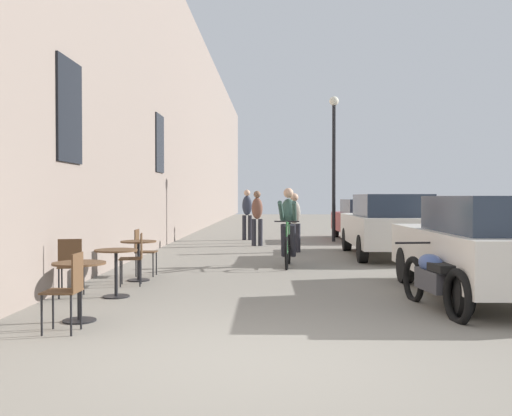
% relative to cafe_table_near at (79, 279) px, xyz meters
% --- Properties ---
extents(ground_plane, '(88.00, 88.00, 0.00)m').
position_rel_cafe_table_near_xyz_m(ground_plane, '(2.18, -1.56, -0.52)').
color(ground_plane, gray).
extents(building_facade_left, '(0.54, 68.00, 9.03)m').
position_rel_cafe_table_near_xyz_m(building_facade_left, '(-1.27, 12.44, 3.99)').
color(building_facade_left, gray).
rests_on(building_facade_left, ground_plane).
extents(cafe_table_near, '(0.64, 0.64, 0.72)m').
position_rel_cafe_table_near_xyz_m(cafe_table_near, '(0.00, 0.00, 0.00)').
color(cafe_table_near, black).
rests_on(cafe_table_near, ground_plane).
extents(cafe_chair_near_toward_street, '(0.38, 0.38, 0.89)m').
position_rel_cafe_table_near_xyz_m(cafe_chair_near_toward_street, '(0.08, -0.58, -0.00)').
color(cafe_chair_near_toward_street, black).
rests_on(cafe_chair_near_toward_street, ground_plane).
extents(cafe_table_mid, '(0.64, 0.64, 0.72)m').
position_rel_cafe_table_near_xyz_m(cafe_table_mid, '(-0.02, 1.68, 0.00)').
color(cafe_table_mid, black).
rests_on(cafe_table_mid, ground_plane).
extents(cafe_chair_mid_toward_street, '(0.46, 0.46, 0.89)m').
position_rel_cafe_table_near_xyz_m(cafe_chair_mid_toward_street, '(-0.68, 1.61, -0.00)').
color(cafe_chair_mid_toward_street, black).
rests_on(cafe_chair_mid_toward_street, ground_plane).
extents(cafe_table_far, '(0.64, 0.64, 0.72)m').
position_rel_cafe_table_near_xyz_m(cafe_table_far, '(-0.08, 3.36, 0.00)').
color(cafe_table_far, black).
rests_on(cafe_table_far, ground_plane).
extents(cafe_chair_far_toward_street, '(0.44, 0.44, 0.89)m').
position_rel_cafe_table_near_xyz_m(cafe_chair_far_toward_street, '(-0.01, 2.82, -0.00)').
color(cafe_chair_far_toward_street, black).
rests_on(cafe_chair_far_toward_street, ground_plane).
extents(cafe_chair_far_toward_wall, '(0.38, 0.38, 0.89)m').
position_rel_cafe_table_near_xyz_m(cafe_chair_far_toward_wall, '(-0.16, 3.99, -0.00)').
color(cafe_chair_far_toward_wall, black).
rests_on(cafe_chair_far_toward_wall, ground_plane).
extents(cyclist_on_bicycle, '(0.52, 1.76, 1.74)m').
position_rel_cafe_table_near_xyz_m(cyclist_on_bicycle, '(2.68, 5.69, 0.29)').
color(cyclist_on_bicycle, black).
rests_on(cyclist_on_bicycle, ground_plane).
extents(pedestrian_near, '(0.35, 0.25, 1.61)m').
position_rel_cafe_table_near_xyz_m(pedestrian_near, '(2.92, 8.73, 0.39)').
color(pedestrian_near, '#26262D').
rests_on(pedestrian_near, ground_plane).
extents(pedestrian_mid, '(0.34, 0.24, 1.70)m').
position_rel_cafe_table_near_xyz_m(pedestrian_mid, '(1.84, 10.73, 0.44)').
color(pedestrian_mid, '#26262D').
rests_on(pedestrian_mid, ground_plane).
extents(pedestrian_far, '(0.35, 0.25, 1.76)m').
position_rel_cafe_table_near_xyz_m(pedestrian_far, '(1.42, 13.11, 0.47)').
color(pedestrian_far, '#26262D').
rests_on(pedestrian_far, ground_plane).
extents(street_lamp, '(0.32, 0.32, 4.90)m').
position_rel_cafe_table_near_xyz_m(street_lamp, '(4.38, 12.50, 2.59)').
color(street_lamp, black).
rests_on(street_lamp, ground_plane).
extents(parked_car_nearest, '(1.87, 4.32, 1.53)m').
position_rel_cafe_table_near_xyz_m(parked_car_nearest, '(5.51, 1.74, 0.27)').
color(parked_car_nearest, beige).
rests_on(parked_car_nearest, ground_plane).
extents(parked_car_second, '(1.89, 4.44, 1.58)m').
position_rel_cafe_table_near_xyz_m(parked_car_second, '(5.24, 7.65, 0.30)').
color(parked_car_second, beige).
rests_on(parked_car_second, ground_plane).
extents(parked_car_third, '(1.81, 4.07, 1.43)m').
position_rel_cafe_table_near_xyz_m(parked_car_third, '(5.48, 13.23, 0.22)').
color(parked_car_third, maroon).
rests_on(parked_car_third, ground_plane).
extents(parked_motorcycle, '(0.62, 2.14, 0.92)m').
position_rel_cafe_table_near_xyz_m(parked_motorcycle, '(4.50, 0.82, -0.12)').
color(parked_motorcycle, black).
rests_on(parked_motorcycle, ground_plane).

